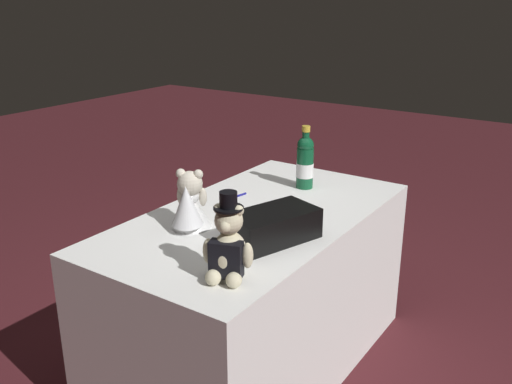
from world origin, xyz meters
TOP-DOWN VIEW (x-y plane):
  - ground_plane at (0.00, 0.00)m, footprint 12.00×12.00m
  - reception_table at (0.00, 0.00)m, footprint 1.43×0.78m
  - teddy_bear_groom at (0.50, 0.24)m, footprint 0.16×0.16m
  - teddy_bear_bride at (0.26, -0.13)m, footprint 0.21×0.18m
  - champagne_bottle at (-0.42, -0.01)m, footprint 0.08×0.08m
  - signing_pen at (-0.12, -0.19)m, footprint 0.15×0.04m
  - gift_case_black at (0.18, 0.19)m, footprint 0.38×0.28m

SIDE VIEW (x-z plane):
  - ground_plane at x=0.00m, z-range 0.00..0.00m
  - reception_table at x=0.00m, z-range 0.00..0.73m
  - signing_pen at x=-0.12m, z-range 0.73..0.74m
  - gift_case_black at x=0.18m, z-range 0.73..0.84m
  - teddy_bear_bride at x=0.26m, z-range 0.71..0.95m
  - teddy_bear_groom at x=0.50m, z-range 0.69..0.98m
  - champagne_bottle at x=-0.42m, z-range 0.70..1.00m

